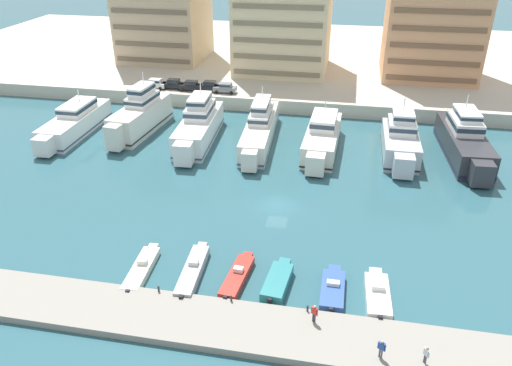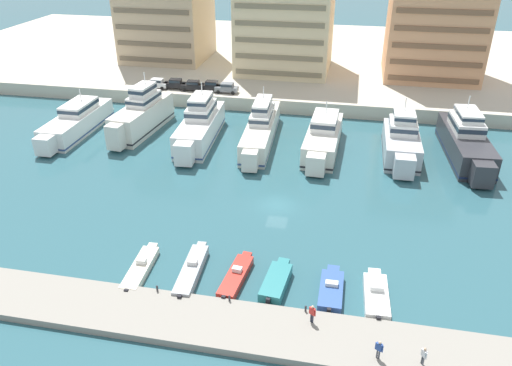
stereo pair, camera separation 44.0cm
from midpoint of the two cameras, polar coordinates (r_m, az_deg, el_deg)
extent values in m
plane|color=#2D5B66|center=(59.88, 2.23, -2.46)|extent=(400.00, 400.00, 0.00)
cube|color=beige|center=(120.55, 7.20, 13.95)|extent=(180.00, 70.00, 2.39)
cube|color=gray|center=(43.23, -2.22, -16.15)|extent=(120.00, 5.76, 0.68)
cube|color=white|center=(84.48, -20.04, 6.41)|extent=(4.49, 16.09, 3.07)
cube|color=white|center=(77.44, -23.22, 3.92)|extent=(2.46, 2.24, 2.61)
cube|color=#334C7F|center=(84.82, -19.93, 5.79)|extent=(4.53, 16.26, 0.24)
cube|color=white|center=(84.69, -19.91, 8.15)|extent=(3.49, 6.76, 1.51)
cube|color=#233342|center=(84.64, -19.92, 8.25)|extent=(3.54, 6.83, 0.54)
cylinder|color=silver|center=(85.01, -19.76, 9.44)|extent=(0.16, 0.16, 1.80)
cube|color=white|center=(91.61, -17.44, 8.02)|extent=(3.80, 0.90, 0.20)
cube|color=silver|center=(81.84, -13.15, 7.20)|extent=(5.39, 14.76, 4.32)
cube|color=silver|center=(75.34, -16.03, 5.06)|extent=(2.41, 2.23, 3.67)
cube|color=black|center=(82.34, -13.04, 6.29)|extent=(5.44, 14.91, 0.24)
cube|color=white|center=(81.78, -13.01, 9.34)|extent=(3.72, 6.34, 1.42)
cube|color=#233342|center=(81.73, -13.02, 9.43)|extent=(3.77, 6.40, 0.51)
cube|color=white|center=(81.33, -13.12, 10.31)|extent=(2.90, 4.94, 1.51)
cube|color=#233342|center=(81.29, -13.13, 10.42)|extent=(2.94, 4.99, 0.54)
cylinder|color=silver|center=(81.62, -12.95, 11.62)|extent=(0.16, 0.16, 1.80)
cube|color=silver|center=(88.50, -10.75, 8.37)|extent=(3.52, 1.22, 0.20)
cube|color=white|center=(77.01, -6.68, 6.13)|extent=(5.40, 16.43, 3.61)
cube|color=white|center=(68.92, -8.44, 3.35)|extent=(2.59, 2.38, 3.06)
cube|color=#334C7F|center=(77.45, -6.63, 5.33)|extent=(5.45, 16.59, 0.24)
cube|color=white|center=(77.16, -6.58, 8.29)|extent=(3.88, 6.99, 1.69)
cube|color=#233342|center=(77.11, -6.59, 8.41)|extent=(3.92, 7.06, 0.61)
cube|color=white|center=(76.66, -6.64, 9.37)|extent=(3.02, 5.45, 1.39)
cube|color=#233342|center=(76.61, -6.65, 9.47)|extent=(3.06, 5.51, 0.50)
cylinder|color=silver|center=(77.10, -6.53, 10.73)|extent=(0.16, 0.16, 1.80)
cube|color=white|center=(85.04, -5.30, 7.79)|extent=(3.85, 1.12, 0.20)
cube|color=silver|center=(76.30, 0.28, 5.93)|extent=(4.74, 19.56, 3.15)
cube|color=silver|center=(66.73, -0.94, 2.58)|extent=(2.17, 1.99, 2.68)
cube|color=#334C7F|center=(76.70, 0.28, 5.22)|extent=(4.79, 19.75, 0.24)
cube|color=white|center=(76.81, 0.43, 7.91)|extent=(3.35, 8.28, 1.42)
cube|color=#233342|center=(76.76, 0.43, 8.01)|extent=(3.39, 8.37, 0.51)
cube|color=white|center=(76.33, 0.43, 8.91)|extent=(2.61, 6.46, 1.42)
cube|color=#233342|center=(76.28, 0.43, 9.01)|extent=(2.64, 6.53, 0.51)
cylinder|color=silver|center=(76.96, 0.56, 10.34)|extent=(0.16, 0.16, 1.80)
cube|color=silver|center=(85.94, 1.19, 8.04)|extent=(3.25, 1.06, 0.20)
cube|color=silver|center=(74.01, 7.39, 4.97)|extent=(4.97, 15.21, 3.18)
cube|color=silver|center=(66.22, 6.61, 2.19)|extent=(2.54, 2.32, 2.71)
cube|color=black|center=(74.42, 7.34, 4.23)|extent=(5.02, 15.36, 0.24)
cube|color=white|center=(74.12, 7.60, 7.07)|extent=(3.70, 6.44, 1.79)
cube|color=#233342|center=(74.06, 7.61, 7.20)|extent=(3.75, 6.50, 0.64)
cylinder|color=silver|center=(74.39, 7.77, 8.61)|extent=(0.16, 0.16, 1.80)
cube|color=silver|center=(81.65, 7.96, 6.66)|extent=(3.85, 1.02, 0.20)
cube|color=silver|center=(74.29, 15.95, 4.24)|extent=(4.81, 12.16, 3.37)
cube|color=silver|center=(67.78, 16.32, 1.90)|extent=(2.63, 2.39, 2.86)
cube|color=black|center=(74.72, 15.84, 3.48)|extent=(4.86, 12.28, 0.24)
cube|color=white|center=(74.19, 16.16, 6.30)|extent=(3.73, 5.11, 1.69)
cube|color=#233342|center=(74.13, 16.17, 6.42)|extent=(3.78, 5.16, 0.61)
cube|color=white|center=(73.67, 16.31, 7.37)|extent=(2.91, 3.99, 1.29)
cube|color=#233342|center=(73.63, 16.32, 7.47)|extent=(2.95, 4.03, 0.46)
cylinder|color=silver|center=(73.89, 16.43, 8.70)|extent=(0.16, 0.16, 1.80)
cube|color=silver|center=(80.57, 15.59, 5.60)|extent=(4.05, 0.91, 0.20)
cube|color=#333338|center=(77.25, 22.47, 4.13)|extent=(5.85, 16.92, 3.53)
cube|color=#333338|center=(69.01, 24.19, 1.02)|extent=(2.78, 2.56, 3.00)
cube|color=#192347|center=(77.68, 22.31, 3.36)|extent=(5.91, 17.09, 0.24)
cube|color=white|center=(77.42, 22.62, 6.30)|extent=(4.18, 7.22, 1.77)
cube|color=#233342|center=(77.36, 22.64, 6.42)|extent=(4.23, 7.29, 0.64)
cube|color=white|center=(76.94, 22.82, 7.30)|extent=(3.26, 5.63, 1.16)
cube|color=#233342|center=(76.90, 22.84, 7.38)|extent=(3.30, 5.69, 0.42)
cylinder|color=silver|center=(77.43, 22.85, 8.60)|extent=(0.16, 0.16, 1.80)
cube|color=#333338|center=(85.39, 21.07, 6.05)|extent=(4.12, 1.16, 0.20)
cube|color=beige|center=(50.19, -13.23, -9.65)|extent=(2.03, 6.74, 0.73)
cube|color=beige|center=(52.92, -11.89, -7.26)|extent=(0.97, 0.81, 0.62)
cube|color=silver|center=(50.19, -13.12, -8.76)|extent=(0.96, 0.65, 0.48)
cube|color=#283847|center=(50.36, -13.02, -8.51)|extent=(0.85, 0.12, 0.29)
cube|color=black|center=(47.60, -14.70, -12.04)|extent=(0.37, 0.30, 0.60)
cube|color=#9EA3A8|center=(48.86, -7.54, -10.06)|extent=(2.04, 7.63, 0.95)
cube|color=#9EA3A8|center=(52.03, -6.38, -7.29)|extent=(0.95, 0.79, 0.81)
cube|color=silver|center=(48.87, -7.42, -9.02)|extent=(0.95, 0.64, 0.42)
cube|color=#283847|center=(49.05, -7.34, -8.76)|extent=(0.84, 0.12, 0.25)
cube|color=black|center=(45.87, -8.83, -12.92)|extent=(0.37, 0.30, 0.60)
cube|color=red|center=(47.97, -2.45, -10.74)|extent=(2.25, 6.32, 0.81)
cube|color=red|center=(50.53, -1.20, -8.41)|extent=(0.97, 0.83, 0.69)
cube|color=silver|center=(47.93, -2.29, -9.84)|extent=(0.96, 0.69, 0.42)
cube|color=#283847|center=(48.10, -2.18, -9.58)|extent=(0.83, 0.16, 0.25)
cube|color=black|center=(45.53, -3.81, -13.07)|extent=(0.39, 0.31, 0.60)
cube|color=teal|center=(47.12, 2.17, -11.36)|extent=(2.47, 5.25, 1.08)
cube|color=teal|center=(49.37, 3.01, -9.26)|extent=(1.18, 1.00, 0.92)
cube|color=black|center=(45.02, 1.30, -13.35)|extent=(0.38, 0.31, 0.60)
cube|color=#33569E|center=(46.89, 8.46, -12.12)|extent=(2.12, 5.20, 0.86)
cube|color=#33569E|center=(49.24, 8.68, -9.88)|extent=(1.16, 0.95, 0.73)
cube|color=silver|center=(46.80, 8.54, -11.25)|extent=(1.16, 0.60, 0.36)
cube|color=#283847|center=(46.99, 8.57, -10.98)|extent=(1.05, 0.08, 0.21)
cube|color=black|center=(44.70, 8.25, -14.25)|extent=(0.36, 0.28, 0.60)
cube|color=white|center=(47.04, 13.46, -12.50)|extent=(2.36, 5.72, 0.92)
cube|color=white|center=(49.55, 13.22, -10.07)|extent=(1.20, 1.00, 0.78)
cube|color=silver|center=(46.92, 13.52, -11.51)|extent=(1.19, 0.65, 0.50)
cube|color=#283847|center=(47.09, 13.51, -11.23)|extent=(1.06, 0.13, 0.30)
cube|color=black|center=(44.71, 13.73, -14.85)|extent=(0.37, 0.30, 0.60)
cube|color=white|center=(95.29, -11.62, 10.95)|extent=(4.13, 1.78, 0.80)
cube|color=white|center=(95.02, -11.58, 11.37)|extent=(2.13, 1.60, 0.68)
cube|color=#1E2833|center=(95.02, -11.58, 11.37)|extent=(2.09, 1.61, 0.37)
cylinder|color=black|center=(95.20, -12.55, 10.58)|extent=(0.64, 0.23, 0.64)
cylinder|color=black|center=(96.68, -12.15, 10.89)|extent=(0.64, 0.23, 0.64)
cylinder|color=black|center=(94.15, -11.02, 10.54)|extent=(0.64, 0.23, 0.64)
cylinder|color=black|center=(95.64, -10.64, 10.85)|extent=(0.64, 0.23, 0.64)
cube|color=black|center=(94.55, -9.58, 10.99)|extent=(4.20, 1.96, 0.80)
cube|color=black|center=(94.30, -9.53, 11.42)|extent=(2.19, 1.69, 0.68)
cube|color=#1E2833|center=(94.30, -9.53, 11.42)|extent=(2.15, 1.70, 0.37)
cylinder|color=black|center=(94.28, -10.51, 10.61)|extent=(0.65, 0.26, 0.64)
cylinder|color=black|center=(95.83, -10.21, 10.92)|extent=(0.65, 0.26, 0.64)
cylinder|color=black|center=(93.52, -8.90, 10.60)|extent=(0.65, 0.26, 0.64)
cylinder|color=black|center=(95.08, -8.63, 10.91)|extent=(0.65, 0.26, 0.64)
cube|color=black|center=(93.06, -7.61, 10.86)|extent=(4.18, 1.91, 0.80)
cube|color=black|center=(92.80, -7.55, 11.29)|extent=(2.18, 1.67, 0.68)
cube|color=#1E2833|center=(92.80, -7.55, 11.29)|extent=(2.14, 1.68, 0.37)
cylinder|color=black|center=(92.76, -8.55, 10.47)|extent=(0.65, 0.25, 0.64)
cylinder|color=black|center=(94.31, -8.27, 10.79)|extent=(0.65, 0.25, 0.64)
cylinder|color=black|center=(92.05, -6.90, 10.44)|extent=(0.65, 0.25, 0.64)
cylinder|color=black|center=(93.62, -6.65, 10.76)|extent=(0.65, 0.25, 0.64)
cube|color=black|center=(92.56, -5.50, 10.88)|extent=(4.11, 1.73, 0.80)
cube|color=black|center=(92.31, -5.43, 11.31)|extent=(2.11, 1.57, 0.68)
cube|color=#1E2833|center=(92.31, -5.43, 11.31)|extent=(2.07, 1.59, 0.37)
cylinder|color=black|center=(92.27, -6.45, 10.51)|extent=(0.64, 0.22, 0.64)
cylinder|color=black|center=(93.82, -6.16, 10.83)|extent=(0.64, 0.22, 0.64)
cylinder|color=black|center=(91.55, -4.81, 10.45)|extent=(0.64, 0.22, 0.64)
cylinder|color=black|center=(93.12, -4.54, 10.77)|extent=(0.64, 0.22, 0.64)
cube|color=slate|center=(91.18, -3.71, 10.68)|extent=(4.10, 1.71, 0.80)
cube|color=slate|center=(90.92, -3.63, 11.12)|extent=(2.10, 1.56, 0.68)
cube|color=#1E2833|center=(90.92, -3.63, 11.12)|extent=(2.06, 1.58, 0.37)
cylinder|color=black|center=(90.86, -4.67, 10.31)|extent=(0.64, 0.22, 0.64)
cylinder|color=black|center=(92.42, -4.40, 10.64)|extent=(0.64, 0.22, 0.64)
cylinder|color=black|center=(90.20, -2.99, 10.23)|extent=(0.64, 0.22, 0.64)
cylinder|color=black|center=(91.77, -2.74, 10.56)|extent=(0.64, 0.22, 0.64)
cube|color=#6D5F4B|center=(108.92, -11.80, 13.58)|extent=(15.87, 0.24, 0.90)
cube|color=#6D5F4B|center=(108.17, -11.97, 15.23)|extent=(15.87, 0.24, 0.90)
cube|color=#6D5F4B|center=(107.52, -12.14, 16.90)|extent=(15.87, 0.24, 0.90)
cube|color=#6D5F4B|center=(106.96, -12.33, 18.59)|extent=(15.87, 0.24, 0.90)
cube|color=beige|center=(104.19, 3.09, 18.53)|extent=(18.08, 17.38, 21.26)
cube|color=#7E7359|center=(97.71, 2.20, 12.41)|extent=(16.64, 0.24, 0.90)
cube|color=#7E7359|center=(96.93, 2.24, 14.14)|extent=(16.64, 0.24, 0.90)
cube|color=#7E7359|center=(96.23, 2.27, 15.89)|extent=(16.64, 0.24, 0.90)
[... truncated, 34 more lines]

